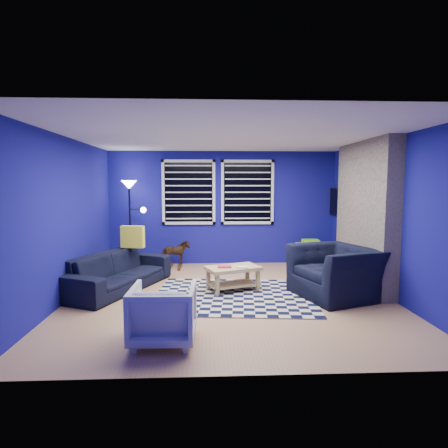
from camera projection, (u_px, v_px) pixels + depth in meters
name	position (u px, v px, depth m)	size (l,w,h in m)	color
floor	(229.00, 296.00, 5.97)	(5.00, 5.00, 0.00)	tan
ceiling	(230.00, 137.00, 5.70)	(5.00, 5.00, 0.00)	white
wall_back	(223.00, 208.00, 8.32)	(5.00, 5.00, 0.00)	navy
wall_left	(67.00, 219.00, 5.72)	(5.00, 5.00, 0.00)	navy
wall_right	(386.00, 217.00, 5.95)	(5.00, 5.00, 0.00)	navy
fireplace	(364.00, 218.00, 6.44)	(0.65, 2.00, 2.50)	gray
window_left	(189.00, 192.00, 8.21)	(1.17, 0.06, 1.42)	black
window_right	(248.00, 192.00, 8.27)	(1.17, 0.06, 1.42)	black
tv	(339.00, 202.00, 7.92)	(0.07, 1.00, 0.58)	black
rug	(234.00, 296.00, 5.96)	(2.50, 2.00, 0.02)	black
sofa	(118.00, 271.00, 6.32)	(0.83, 2.13, 0.62)	black
armchair_big	(335.00, 272.00, 5.90)	(1.07, 1.22, 0.79)	black
armchair_bent	(163.00, 314.00, 4.19)	(0.71, 0.73, 0.66)	gray
rocking_horse	(175.00, 253.00, 7.95)	(0.60, 0.27, 0.51)	#4B2C18
coffee_table	(233.00, 273.00, 6.22)	(0.99, 0.78, 0.43)	tan
cabinet	(310.00, 255.00, 8.09)	(0.64, 0.46, 0.59)	tan
floor_lamp	(130.00, 197.00, 7.81)	(0.50, 0.31, 1.85)	black
throw_pillow	(133.00, 237.00, 6.81)	(0.42, 0.13, 0.40)	yellow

